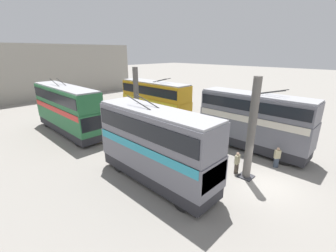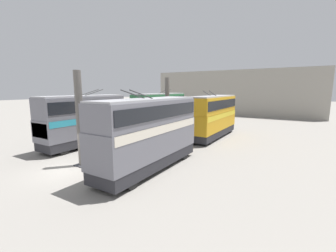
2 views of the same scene
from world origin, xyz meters
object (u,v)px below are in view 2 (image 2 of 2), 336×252
(person_aisle_midway, at_px, (126,141))
(person_by_left_row, at_px, (99,165))
(bus_right_far, at_px, (160,108))
(person_by_right_row, at_px, (121,134))
(person_aisle_foreground, at_px, (90,152))
(oil_drum, at_px, (133,152))
(bus_right_mid, at_px, (84,117))
(bus_left_far, at_px, (213,114))
(bus_left_near, at_px, (149,130))

(person_aisle_midway, distance_m, person_by_left_row, 7.04)
(bus_right_far, relative_size, person_by_left_row, 6.81)
(person_by_right_row, distance_m, person_aisle_foreground, 7.11)
(person_aisle_foreground, bearing_deg, oil_drum, -39.98)
(bus_right_mid, relative_size, person_by_left_row, 5.53)
(person_aisle_midway, height_order, oil_drum, person_aisle_midway)
(bus_right_far, bearing_deg, person_by_right_row, -169.42)
(bus_left_far, distance_m, oil_drum, 11.91)
(person_by_right_row, bearing_deg, bus_right_far, -130.36)
(bus_left_far, height_order, person_by_right_row, bus_left_far)
(person_aisle_midway, bearing_deg, person_aisle_foreground, 68.48)
(person_by_right_row, relative_size, person_by_left_row, 1.02)
(bus_left_near, xyz_separation_m, person_aisle_foreground, (-1.24, 4.84, -2.03))
(person_by_right_row, xyz_separation_m, person_by_left_row, (-8.28, -5.73, -0.02))
(bus_right_far, distance_m, person_aisle_foreground, 18.10)
(bus_right_far, xyz_separation_m, person_by_left_row, (-19.08, -7.75, -2.01))
(bus_left_near, relative_size, oil_drum, 10.75)
(bus_left_far, bearing_deg, person_aisle_foreground, 161.01)
(bus_left_near, bearing_deg, bus_left_far, 0.00)
(bus_left_far, xyz_separation_m, bus_right_far, (3.26, 9.66, 0.08))
(bus_left_far, bearing_deg, oil_drum, 166.22)
(person_by_right_row, xyz_separation_m, person_aisle_foreground, (-6.53, -2.80, -0.02))
(person_aisle_midway, bearing_deg, person_by_right_row, -63.89)
(bus_left_far, height_order, bus_right_mid, bus_right_mid)
(bus_left_far, bearing_deg, person_by_left_row, 173.12)
(person_aisle_foreground, bearing_deg, bus_left_near, -78.62)
(bus_right_mid, distance_m, person_aisle_midway, 5.11)
(person_aisle_midway, height_order, person_by_left_row, person_by_left_row)
(person_aisle_midway, bearing_deg, bus_right_mid, -11.32)
(bus_left_near, height_order, bus_right_far, bus_left_near)
(bus_left_near, relative_size, person_by_left_row, 5.80)
(person_aisle_foreground, bearing_deg, bus_left_far, -21.97)
(person_aisle_foreground, bearing_deg, person_aisle_midway, 0.63)
(bus_right_far, xyz_separation_m, person_aisle_foreground, (-17.33, -4.81, -2.01))
(bus_left_far, relative_size, person_by_left_row, 6.12)
(bus_right_mid, bearing_deg, bus_left_far, -42.15)
(person_by_left_row, bearing_deg, bus_right_far, 66.44)
(bus_left_far, bearing_deg, person_aisle_midway, 151.77)
(bus_left_far, xyz_separation_m, oil_drum, (-11.34, 2.78, -2.36))
(bus_left_near, xyz_separation_m, oil_drum, (1.50, 2.78, -2.46))
(person_by_left_row, relative_size, oil_drum, 1.85)
(bus_left_far, distance_m, person_by_left_row, 16.05)
(person_aisle_midway, bearing_deg, bus_right_far, -95.68)
(bus_left_near, bearing_deg, person_by_right_row, 55.27)
(bus_right_mid, distance_m, person_by_left_row, 9.52)
(person_by_right_row, distance_m, person_aisle_midway, 3.22)
(person_aisle_foreground, xyz_separation_m, oil_drum, (2.74, -2.06, -0.43))
(bus_right_far, distance_m, person_by_left_row, 20.69)
(bus_left_near, xyz_separation_m, bus_right_far, (16.09, 9.66, -0.02))
(oil_drum, bearing_deg, bus_left_near, -118.33)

